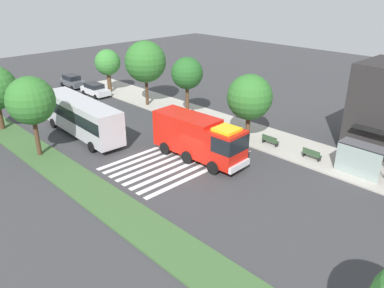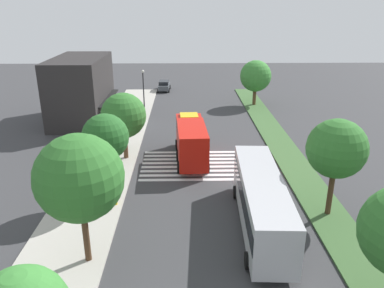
{
  "view_description": "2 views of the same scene",
  "coord_description": "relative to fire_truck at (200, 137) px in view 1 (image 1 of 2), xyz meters",
  "views": [
    {
      "loc": [
        20.51,
        -19.9,
        14.37
      ],
      "look_at": [
        -0.76,
        0.83,
        1.53
      ],
      "focal_mm": 35.85,
      "sensor_mm": 36.0,
      "label": 1
    },
    {
      "loc": [
        -34.15,
        1.97,
        14.29
      ],
      "look_at": [
        0.33,
        1.29,
        1.3
      ],
      "focal_mm": 35.58,
      "sensor_mm": 36.0,
      "label": 2
    }
  ],
  "objects": [
    {
      "name": "parked_car_west",
      "position": [
        -29.71,
        4.04,
        -1.21
      ],
      "size": [
        4.44,
        2.08,
        1.73
      ],
      "rotation": [
        0.0,
        0.0,
        -0.0
      ],
      "color": "#474C51",
      "rests_on": "ground_plane"
    },
    {
      "name": "median_strip",
      "position": [
        0.38,
        -9.56,
        -2.02
      ],
      "size": [
        60.0,
        3.0,
        0.14
      ],
      "primitive_type": "cube",
      "color": "#3D6033",
      "rests_on": "ground_plane"
    },
    {
      "name": "parked_car_mid",
      "position": [
        -23.59,
        4.04,
        -1.25
      ],
      "size": [
        4.53,
        2.11,
        1.62
      ],
      "rotation": [
        0.0,
        0.0,
        0.0
      ],
      "color": "silver",
      "rests_on": "ground_plane"
    },
    {
      "name": "bench_near_shelter",
      "position": [
        6.77,
        6.75,
        -1.5
      ],
      "size": [
        1.6,
        0.5,
        0.9
      ],
      "color": "#2D472D",
      "rests_on": "sidewalk"
    },
    {
      "name": "bench_west_of_shelter",
      "position": [
        2.49,
        6.75,
        -1.5
      ],
      "size": [
        1.6,
        0.5,
        0.9
      ],
      "color": "#2D472D",
      "rests_on": "sidewalk"
    },
    {
      "name": "sidewalk",
      "position": [
        0.38,
        7.87,
        -2.02
      ],
      "size": [
        60.0,
        5.26,
        0.14
      ],
      "primitive_type": "cube",
      "color": "#ADA89E",
      "rests_on": "ground_plane"
    },
    {
      "name": "sidewalk_tree_west",
      "position": [
        -15.24,
        6.24,
        3.3
      ],
      "size": [
        4.86,
        4.86,
        7.7
      ],
      "color": "#47301E",
      "rests_on": "sidewalk"
    },
    {
      "name": "median_tree_west",
      "position": [
        -10.37,
        -9.56,
        2.96
      ],
      "size": [
        4.03,
        4.03,
        6.95
      ],
      "color": "#47301E",
      "rests_on": "median_strip"
    },
    {
      "name": "sidewalk_tree_east",
      "position": [
        0.21,
        6.24,
        2.25
      ],
      "size": [
        4.21,
        4.21,
        6.33
      ],
      "color": "#513823",
      "rests_on": "sidewalk"
    },
    {
      "name": "sidewalk_tree_center",
      "position": [
        -8.13,
        6.24,
        3.07
      ],
      "size": [
        3.37,
        3.37,
        6.75
      ],
      "color": "#513823",
      "rests_on": "sidewalk"
    },
    {
      "name": "transit_bus",
      "position": [
        -11.93,
        -4.4,
        0.07
      ],
      "size": [
        11.89,
        3.25,
        3.65
      ],
      "rotation": [
        0.0,
        0.0,
        3.1
      ],
      "color": "#B2B2B7",
      "rests_on": "ground_plane"
    },
    {
      "name": "fire_truck",
      "position": [
        0.0,
        0.0,
        0.0
      ],
      "size": [
        8.94,
        3.15,
        3.72
      ],
      "rotation": [
        0.0,
        0.0,
        0.05
      ],
      "color": "red",
      "rests_on": "ground_plane"
    },
    {
      "name": "crosswalk",
      "position": [
        -1.37,
        -1.41,
        -2.09
      ],
      "size": [
        6.75,
        11.97,
        0.01
      ],
      "color": "silver",
      "rests_on": "ground_plane"
    },
    {
      "name": "sidewalk_tree_far_west",
      "position": [
        -23.48,
        6.24,
        2.0
      ],
      "size": [
        3.4,
        3.4,
        5.71
      ],
      "color": "#513823",
      "rests_on": "sidewalk"
    },
    {
      "name": "fire_hydrant",
      "position": [
        -8.81,
        5.74,
        -1.6
      ],
      "size": [
        0.28,
        0.28,
        0.7
      ],
      "primitive_type": "cylinder",
      "color": "gold",
      "rests_on": "sidewalk"
    },
    {
      "name": "ground_plane",
      "position": [
        0.38,
        -1.41,
        -2.09
      ],
      "size": [
        120.0,
        120.0,
        0.0
      ],
      "primitive_type": "plane",
      "color": "#38383A"
    },
    {
      "name": "bus_stop_shelter",
      "position": [
        10.77,
        6.76,
        -0.21
      ],
      "size": [
        3.5,
        1.4,
        2.46
      ],
      "color": "#4C4C51",
      "rests_on": "sidewalk"
    }
  ]
}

